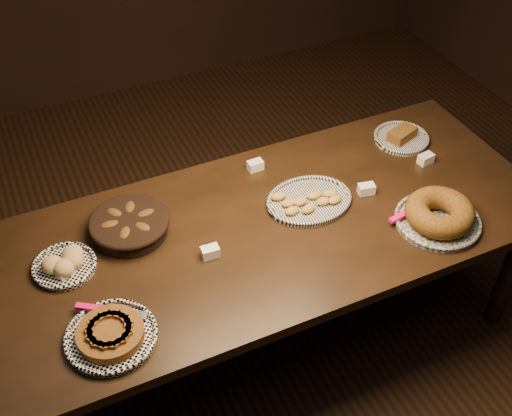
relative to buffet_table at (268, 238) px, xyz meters
name	(u,v)px	position (x,y,z in m)	size (l,w,h in m)	color
ground	(266,335)	(0.00, 0.00, -0.68)	(5.00, 5.00, 0.00)	black
buffet_table	(268,238)	(0.00, 0.00, 0.00)	(2.40, 1.00, 0.75)	black
apple_tart_plate	(111,335)	(-0.74, -0.28, 0.10)	(0.33, 0.34, 0.06)	white
madeleine_platter	(309,201)	(0.22, 0.05, 0.09)	(0.37, 0.31, 0.04)	black
bundt_cake_plate	(439,215)	(0.64, -0.28, 0.12)	(0.37, 0.36, 0.11)	black
croissant_basket	(129,224)	(-0.53, 0.20, 0.12)	(0.33, 0.33, 0.08)	black
bread_roll_plate	(65,264)	(-0.81, 0.11, 0.10)	(0.25, 0.25, 0.08)	white
loaf_plate	(401,137)	(0.84, 0.27, 0.09)	(0.27, 0.27, 0.06)	black
tent_cards	(273,204)	(0.07, 0.09, 0.10)	(1.74, 0.47, 0.04)	white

